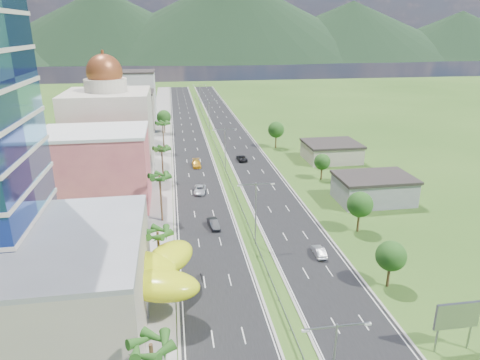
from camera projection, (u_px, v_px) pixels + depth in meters
name	position (u px, v px, depth m)	size (l,w,h in m)	color
ground	(268.00, 277.00, 62.41)	(500.00, 500.00, 0.00)	#2D5119
road_left	(189.00, 135.00, 145.07)	(11.00, 260.00, 0.04)	black
road_right	(232.00, 134.00, 147.30)	(11.00, 260.00, 0.04)	black
sidewalk_left	(160.00, 136.00, 143.65)	(7.00, 260.00, 0.12)	gray
median_guardrail	(216.00, 146.00, 129.22)	(0.10, 216.06, 0.76)	gray
streetlight_median_b	(256.00, 207.00, 69.47)	(6.04, 0.25, 11.00)	gray
streetlight_median_c	(225.00, 145.00, 106.71)	(6.04, 0.25, 11.00)	gray
streetlight_median_d	(209.00, 112.00, 148.60)	(6.04, 0.25, 11.00)	gray
streetlight_median_e	(200.00, 94.00, 190.49)	(6.04, 0.25, 11.00)	gray
mall_podium	(15.00, 287.00, 50.23)	(30.00, 24.00, 11.00)	#B7AA97
lime_canopy	(122.00, 273.00, 54.04)	(18.00, 15.00, 7.40)	#C6D314
pink_shophouse	(98.00, 170.00, 85.54)	(20.00, 15.00, 15.00)	#CA5362
domed_building	(110.00, 127.00, 105.66)	(20.00, 20.00, 28.70)	beige
midrise_grey	(125.00, 120.00, 130.21)	(16.00, 15.00, 16.00)	gray
midrise_beige	(131.00, 112.00, 151.19)	(16.00, 15.00, 13.00)	#B7AA97
midrise_white	(135.00, 95.00, 171.77)	(16.00, 15.00, 18.00)	silver
billboard	(457.00, 317.00, 46.70)	(5.20, 0.35, 6.20)	gray
shed_near	(373.00, 190.00, 89.01)	(15.00, 10.00, 5.00)	gray
shed_far	(331.00, 152.00, 117.34)	(14.00, 12.00, 4.40)	#B7AA97
palm_tree_a	(151.00, 349.00, 36.95)	(3.60, 3.60, 9.10)	#47301C
palm_tree_b	(158.00, 235.00, 59.61)	(3.60, 3.60, 8.10)	#47301C
palm_tree_c	(160.00, 178.00, 77.75)	(3.60, 3.60, 9.60)	#47301C
palm_tree_d	(162.00, 150.00, 99.48)	(3.60, 3.60, 8.60)	#47301C
palm_tree_e	(163.00, 124.00, 122.50)	(3.60, 3.60, 9.40)	#47301C
leafy_tree_lfar	(164.00, 117.00, 146.69)	(4.90, 4.90, 8.05)	#47301C
leafy_tree_ra	(391.00, 256.00, 58.54)	(4.20, 4.20, 6.90)	#47301C
leafy_tree_rb	(360.00, 205.00, 74.68)	(4.55, 4.55, 7.47)	#47301C
leafy_tree_rc	(322.00, 162.00, 101.46)	(3.85, 3.85, 6.33)	#47301C
leafy_tree_rd	(276.00, 130.00, 128.39)	(4.90, 4.90, 8.05)	#47301C
mountain_ridge	(233.00, 61.00, 490.26)	(860.00, 140.00, 90.00)	black
car_dark_left	(213.00, 224.00, 77.57)	(1.58, 4.54, 1.50)	black
car_silver_mid_left	(200.00, 190.00, 93.99)	(2.47, 5.36, 1.49)	#B5B7BD
car_yellow_far_left	(197.00, 164.00, 112.07)	(2.20, 5.40, 1.57)	gold
car_silver_right	(319.00, 251.00, 67.98)	(1.48, 4.26, 1.40)	#ADAFB5
car_dark_far_right	(242.00, 158.00, 117.19)	(2.38, 5.17, 1.44)	black
motorcycle	(201.00, 275.00, 61.60)	(0.61, 2.01, 1.29)	black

